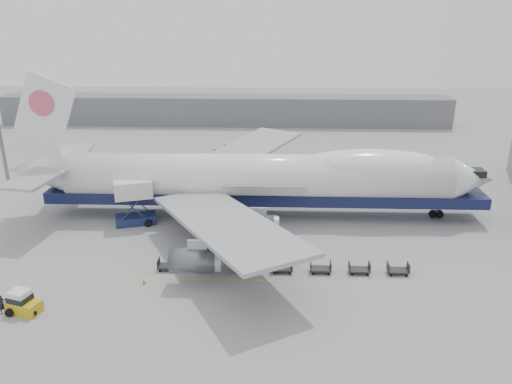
{
  "coord_description": "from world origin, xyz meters",
  "views": [
    {
      "loc": [
        2.32,
        -52.92,
        27.69
      ],
      "look_at": [
        0.08,
        6.0,
        5.71
      ],
      "focal_mm": 35.0,
      "sensor_mm": 36.0,
      "label": 1
    }
  ],
  "objects_px": {
    "airliner": "(262,177)",
    "catering_truck": "(134,200)",
    "baggage_tug": "(22,303)",
    "ground_worker": "(2,304)"
  },
  "relations": [
    {
      "from": "airliner",
      "to": "baggage_tug",
      "type": "height_order",
      "value": "airliner"
    },
    {
      "from": "catering_truck",
      "to": "ground_worker",
      "type": "xyz_separation_m",
      "value": [
        -7.24,
        -21.47,
        -2.5
      ]
    },
    {
      "from": "airliner",
      "to": "ground_worker",
      "type": "distance_m",
      "value": 35.07
    },
    {
      "from": "catering_truck",
      "to": "ground_worker",
      "type": "distance_m",
      "value": 22.79
    },
    {
      "from": "baggage_tug",
      "to": "ground_worker",
      "type": "relative_size",
      "value": 1.83
    },
    {
      "from": "baggage_tug",
      "to": "ground_worker",
      "type": "xyz_separation_m",
      "value": [
        -1.87,
        -0.24,
        -0.06
      ]
    },
    {
      "from": "catering_truck",
      "to": "baggage_tug",
      "type": "relative_size",
      "value": 1.78
    },
    {
      "from": "airliner",
      "to": "catering_truck",
      "type": "bearing_deg",
      "value": -168.39
    },
    {
      "from": "baggage_tug",
      "to": "airliner",
      "type": "bearing_deg",
      "value": 64.44
    },
    {
      "from": "catering_truck",
      "to": "airliner",
      "type": "bearing_deg",
      "value": -5.41
    }
  ]
}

